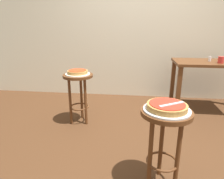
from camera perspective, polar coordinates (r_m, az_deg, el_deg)
ground_plane at (r=2.47m, az=7.54°, el=-14.15°), size 6.00×6.00×0.00m
back_wall at (r=3.75m, az=8.40°, el=20.68°), size 6.00×0.10×3.00m
stool_foreground at (r=1.66m, az=14.74°, el=-11.33°), size 0.39×0.39×0.68m
serving_plate_foreground at (r=1.58m, az=15.25°, el=-5.56°), size 0.36×0.36×0.01m
pizza_foreground at (r=1.57m, az=15.33°, el=-4.61°), size 0.30×0.30×0.05m
stool_middle at (r=2.72m, az=-9.50°, el=0.65°), size 0.39×0.39×0.68m
serving_plate_middle at (r=2.68m, az=-9.70°, el=4.36°), size 0.32×0.32×0.01m
pizza_middle at (r=2.67m, az=-9.73°, el=4.96°), size 0.27×0.27×0.05m
dining_table at (r=3.41m, az=25.75°, el=4.99°), size 1.04×0.62×0.78m
cup_near_edge at (r=3.28m, az=28.50°, el=7.40°), size 0.08×0.08×0.09m
condiment_shaker at (r=3.38m, az=25.99°, el=7.79°), size 0.04×0.04×0.07m
pizza_server_knife at (r=1.55m, az=16.61°, el=-4.00°), size 0.20×0.14×0.01m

